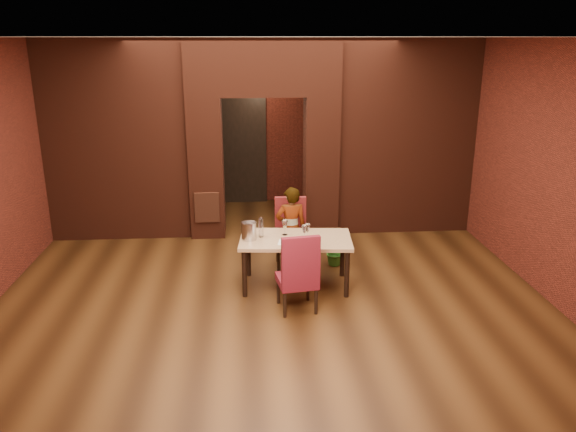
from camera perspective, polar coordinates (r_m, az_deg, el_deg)
The scene contains 24 objects.
floor at distance 7.81m, azimuth -1.83°, elevation -6.48°, with size 8.00×8.00×0.00m, color #452711.
ceiling at distance 7.12m, azimuth -2.09°, elevation 17.71°, with size 7.00×8.00×0.04m, color silver.
wall_back at distance 11.24m, azimuth -2.84°, elevation 9.51°, with size 7.00×0.04×3.20m, color maroon.
wall_front at distance 3.51m, azimuth 0.90°, elevation -9.32°, with size 7.00×0.04×3.20m, color maroon.
wall_right at distance 8.22m, azimuth 23.33°, elevation 5.05°, with size 0.04×8.00×3.20m, color maroon.
pillar_left at distance 9.37m, azimuth -8.29°, elevation 4.89°, with size 0.55×0.55×2.30m, color maroon.
pillar_right at distance 9.43m, azimuth 3.35°, elevation 5.13°, with size 0.55×0.55×2.30m, color maroon.
lintel at distance 9.13m, azimuth -2.58°, elevation 14.88°, with size 2.45×0.55×0.90m, color maroon.
wing_wall_left at distance 9.49m, azimuth -17.02°, elevation 7.24°, with size 2.27×0.35×3.20m, color maroon.
wing_wall_right at distance 9.63m, azimuth 11.84°, elevation 7.78°, with size 2.27×0.35×3.20m, color maroon.
vent_panel at distance 9.23m, azimuth -8.24°, elevation 0.86°, with size 0.40×0.03×0.50m, color brown.
rear_door at distance 11.26m, azimuth -4.83°, elevation 6.65°, with size 0.90×0.08×2.10m, color black.
rear_door_frame at distance 11.23m, azimuth -4.84°, elevation 6.61°, with size 1.02×0.04×2.22m, color black.
dining_table at distance 7.49m, azimuth 0.77°, elevation -4.70°, with size 1.45×0.82×0.68m, color tan.
chair_far at distance 8.06m, azimuth 0.32°, elevation -1.84°, with size 0.45×0.45×1.00m, color maroon.
chair_near at distance 6.81m, azimuth 0.91°, elevation -5.59°, with size 0.46×0.46×1.01m, color maroon.
person_seated at distance 7.95m, azimuth 0.31°, elevation -1.29°, with size 0.44×0.29×1.22m, color white.
wine_glass_a at distance 7.46m, azimuth -0.32°, elevation -1.19°, with size 0.08×0.08×0.20m, color white, non-canonical shape.
wine_glass_b at distance 7.32m, azimuth 1.67°, elevation -1.64°, with size 0.08×0.08×0.18m, color white, non-canonical shape.
wine_glass_c at distance 7.37m, azimuth 1.99°, elevation -1.50°, with size 0.08×0.08×0.19m, color white, non-canonical shape.
tasting_sheet at distance 7.20m, azimuth 0.15°, elevation -2.72°, with size 0.29×0.21×0.00m, color silver.
wine_bucket at distance 7.30m, azimuth -4.00°, elevation -1.53°, with size 0.19×0.19×0.24m, color #BCBBC2.
water_bottle at distance 7.38m, azimuth -2.77°, elevation -1.13°, with size 0.06×0.06×0.27m, color silver.
potted_plant at distance 8.26m, azimuth 4.79°, elevation -3.62°, with size 0.36×0.31×0.40m, color #2C6C21.
Camera 1 is at (-0.29, -7.12, 3.20)m, focal length 35.00 mm.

